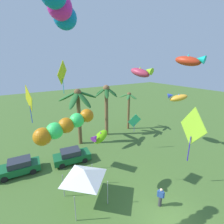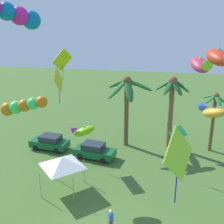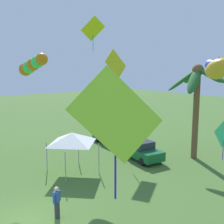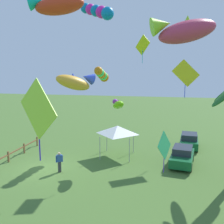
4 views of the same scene
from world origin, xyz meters
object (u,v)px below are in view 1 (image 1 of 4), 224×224
(kite_fish_0, at_px, (190,61))
(kite_diamond_7, at_px, (192,128))
(parked_car_0, at_px, (72,156))
(kite_diamond_2, at_px, (62,73))
(kite_fish_8, at_px, (177,97))
(parked_car_2, at_px, (19,167))
(kite_tube_6, at_px, (63,127))
(kite_fish_1, at_px, (141,72))
(kite_fish_4, at_px, (100,137))
(palm_tree_2, at_px, (78,102))
(kite_diamond_5, at_px, (134,121))
(palm_tree_1, at_px, (106,99))
(kite_diamond_3, at_px, (29,99))
(palm_tree_0, at_px, (129,103))
(festival_tent, at_px, (84,174))
(spectator_0, at_px, (161,197))

(kite_fish_0, xyz_separation_m, kite_diamond_7, (-1.89, -2.24, -5.29))
(parked_car_0, distance_m, kite_diamond_2, 9.89)
(kite_fish_0, height_order, kite_fish_8, kite_fish_0)
(parked_car_2, bearing_deg, kite_tube_6, -74.53)
(kite_diamond_2, height_order, kite_tube_6, kite_diamond_2)
(kite_fish_1, distance_m, kite_fish_4, 10.40)
(kite_fish_1, distance_m, kite_diamond_2, 10.64)
(parked_car_0, height_order, kite_fish_0, kite_fish_0)
(kite_fish_4, relative_size, kite_diamond_7, 0.40)
(palm_tree_2, bearing_deg, kite_tube_6, -115.13)
(kite_diamond_5, bearing_deg, palm_tree_1, 96.47)
(kite_diamond_2, bearing_deg, kite_diamond_3, 118.24)
(kite_diamond_5, bearing_deg, palm_tree_0, 57.43)
(kite_diamond_2, bearing_deg, kite_fish_8, -11.03)
(kite_fish_4, bearing_deg, parked_car_0, 97.50)
(festival_tent, relative_size, kite_fish_8, 1.46)
(kite_fish_0, relative_size, kite_tube_6, 0.85)
(festival_tent, relative_size, kite_fish_1, 0.89)
(festival_tent, distance_m, kite_fish_0, 13.24)
(kite_fish_1, xyz_separation_m, kite_diamond_3, (-12.29, 1.00, -2.00))
(palm_tree_1, distance_m, kite_fish_4, 11.32)
(parked_car_0, bearing_deg, spectator_0, -68.70)
(palm_tree_0, relative_size, kite_tube_6, 1.85)
(kite_fish_1, bearing_deg, palm_tree_0, 65.55)
(kite_fish_1, distance_m, kite_diamond_3, 12.49)
(kite_diamond_3, distance_m, kite_tube_6, 7.77)
(festival_tent, distance_m, kite_tube_6, 5.53)
(kite_diamond_2, height_order, kite_diamond_3, kite_diamond_2)
(palm_tree_2, height_order, kite_fish_4, palm_tree_2)
(parked_car_0, height_order, kite_diamond_2, kite_diamond_2)
(kite_fish_0, xyz_separation_m, kite_fish_1, (-0.39, 5.77, -1.28))
(kite_fish_1, bearing_deg, kite_fish_8, -83.68)
(palm_tree_1, relative_size, kite_fish_4, 3.83)
(kite_diamond_3, bearing_deg, kite_fish_4, -53.68)
(festival_tent, relative_size, kite_tube_6, 0.87)
(festival_tent, height_order, kite_fish_0, kite_fish_0)
(palm_tree_1, xyz_separation_m, kite_fish_0, (2.33, -10.65, 5.28))
(festival_tent, bearing_deg, kite_fish_0, -5.02)
(parked_car_2, xyz_separation_m, kite_diamond_3, (1.70, -0.76, 6.73))
(kite_diamond_3, height_order, kite_fish_4, kite_diamond_3)
(kite_fish_0, xyz_separation_m, kite_diamond_3, (-12.69, 6.77, -3.28))
(kite_diamond_3, xyz_separation_m, kite_fish_8, (12.83, -5.88, -0.27))
(spectator_0, relative_size, kite_fish_4, 0.80)
(spectator_0, bearing_deg, palm_tree_1, 75.85)
(festival_tent, bearing_deg, parked_car_0, 80.50)
(parked_car_0, height_order, festival_tent, festival_tent)
(parked_car_2, relative_size, kite_diamond_2, 1.68)
(kite_diamond_2, height_order, kite_diamond_7, kite_diamond_2)
(kite_diamond_5, bearing_deg, festival_tent, -153.83)
(kite_diamond_3, bearing_deg, parked_car_2, 155.93)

